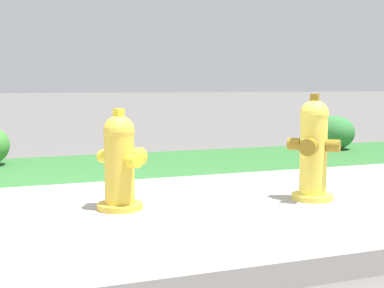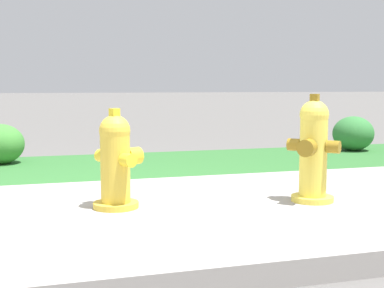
% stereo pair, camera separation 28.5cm
% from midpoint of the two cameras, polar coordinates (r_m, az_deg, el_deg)
% --- Properties ---
extents(ground_plane, '(120.00, 120.00, 0.00)m').
position_cam_midpoint_polar(ground_plane, '(3.47, -8.99, -7.88)').
color(ground_plane, '#5B5956').
extents(sidewalk_pavement, '(18.00, 2.55, 0.01)m').
position_cam_midpoint_polar(sidewalk_pavement, '(3.47, -9.00, -7.80)').
color(sidewalk_pavement, '#9E9993').
rests_on(sidewalk_pavement, ground).
extents(grass_verge, '(18.00, 1.90, 0.01)m').
position_cam_midpoint_polar(grass_verge, '(5.64, -12.03, -2.43)').
color(grass_verge, '#2D662D').
rests_on(grass_verge, ground).
extents(street_curb, '(18.00, 0.16, 0.12)m').
position_cam_midpoint_polar(street_curb, '(2.17, -4.05, -14.88)').
color(street_curb, '#9E9993').
rests_on(street_curb, ground).
extents(fire_hydrant_far_end, '(0.35, 0.35, 0.78)m').
position_cam_midpoint_polar(fire_hydrant_far_end, '(3.95, 14.83, -0.71)').
color(fire_hydrant_far_end, yellow).
rests_on(fire_hydrant_far_end, ground).
extents(fire_hydrant_at_driveway, '(0.36, 0.38, 0.69)m').
position_cam_midpoint_polar(fire_hydrant_at_driveway, '(3.64, -5.91, -1.90)').
color(fire_hydrant_at_driveway, gold).
rests_on(fire_hydrant_at_driveway, ground).
extents(shrub_bush_far_verge, '(0.51, 0.51, 0.43)m').
position_cam_midpoint_polar(shrub_bush_far_verge, '(6.05, -18.52, -0.02)').
color(shrub_bush_far_verge, '#3D7F33').
rests_on(shrub_bush_far_verge, ground).
extents(shrub_bush_near_lamp, '(0.53, 0.53, 0.45)m').
position_cam_midpoint_polar(shrub_bush_near_lamp, '(7.26, 17.90, 1.07)').
color(shrub_bush_near_lamp, '#337538').
rests_on(shrub_bush_near_lamp, ground).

